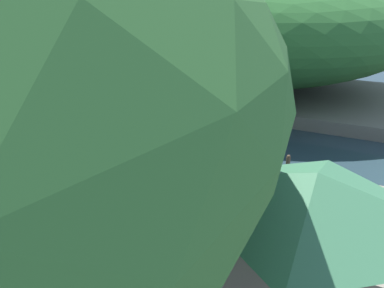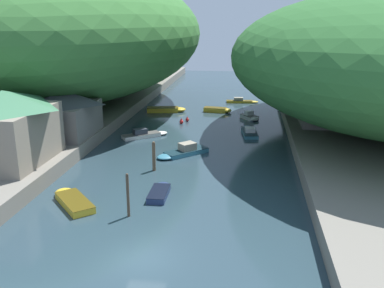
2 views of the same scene
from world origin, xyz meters
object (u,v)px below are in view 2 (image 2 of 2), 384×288
Objects in this scene: boat_white_cruiser at (182,152)px; boat_near_quay at (168,109)px; right_bank_cottage at (319,105)px; boat_open_rowboat at (145,134)px; boat_mid_channel at (72,200)px; channel_buoy_far at (181,122)px; person_on_quay at (59,142)px; boat_moored_right at (160,191)px; boat_far_right_bank at (218,110)px; waterfront_building at (6,126)px; boat_yellow_tender at (242,101)px; boat_small_dinghy at (250,117)px; boathouse_shed at (59,111)px; channel_buoy_near at (187,119)px; boat_navy_launch at (249,131)px.

boat_white_cruiser reaches higher than boat_near_quay.
right_bank_cottage is 19.32m from boat_white_cruiser.
boat_mid_channel is at bearing -39.57° from boat_open_rowboat.
person_on_quay reaches higher than channel_buoy_far.
boat_moored_right is at bearing -106.80° from person_on_quay.
boat_far_right_bank is 32.78m from boat_moored_right.
right_bank_cottage is 4.86× the size of person_on_quay.
waterfront_building reaches higher than boat_yellow_tender.
waterfront_building reaches higher than boat_small_dinghy.
boathouse_shed is 19.16m from channel_buoy_near.
boat_small_dinghy reaches higher than boat_near_quay.
channel_buoy_near is at bearing 119.52° from boat_open_rowboat.
boat_mid_channel is at bearing 31.86° from boat_small_dinghy.
waterfront_building is 1.60× the size of boat_navy_launch.
boat_white_cruiser is at bearing 5.17° from boat_near_quay.
person_on_quay is (-9.28, -18.61, 2.12)m from channel_buoy_far.
channel_buoy_near is at bearing -23.26° from boat_far_right_bank.
channel_buoy_near is (12.35, 14.11, -3.90)m from boathouse_shed.
person_on_quay is at bearing 77.83° from boat_mid_channel.
boat_moored_right is at bearing -40.43° from boathouse_shed.
channel_buoy_near is (3.94, 8.74, -0.05)m from boat_open_rowboat.
waterfront_building is at bearing 16.13° from boat_small_dinghy.
boat_white_cruiser is 12.22m from boat_navy_launch.
channel_buoy_near is (13.00, 23.65, -4.57)m from waterfront_building.
right_bank_cottage is 31.42m from person_on_quay.
boat_yellow_tender is (20.41, 38.57, -4.59)m from waterfront_building.
boat_white_cruiser is 0.93× the size of boat_navy_launch.
boat_small_dinghy is at bearing 15.80° from channel_buoy_near.
waterfront_building is 2.71× the size of boat_small_dinghy.
boat_yellow_tender is 26.24m from boat_open_rowboat.
channel_buoy_near is at bearing 67.48° from channel_buoy_far.
right_bank_cottage reaches higher than boat_near_quay.
boat_navy_launch is at bearing -31.11° from channel_buoy_near.
boat_yellow_tender is 1.57× the size of boat_small_dinghy.
right_bank_cottage is 21.93m from boat_yellow_tender.
boat_navy_launch is (7.23, 20.66, 0.03)m from boat_moored_right.
boat_mid_channel is at bearing -11.66° from boat_near_quay.
boat_yellow_tender is at bearing 80.65° from boat_moored_right.
right_bank_cottage is 26.95m from boat_moored_right.
waterfront_building is at bearing 149.45° from person_on_quay.
channel_buoy_far is (-9.48, -3.97, -0.06)m from boat_small_dinghy.
waterfront_building is 10.40m from boat_mid_channel.
boat_navy_launch is 10.11m from channel_buoy_far.
boathouse_shed is 1.54× the size of boat_white_cruiser.
boat_navy_launch is at bearing 22.70° from boathouse_shed.
boat_small_dinghy reaches higher than boat_open_rowboat.
waterfront_building is at bearing -119.19° from channel_buoy_far.
boat_far_right_bank is 0.80× the size of boat_open_rowboat.
boat_far_right_bank is (16.27, 20.87, -3.85)m from boathouse_shed.
boat_far_right_bank is 1.06× the size of boat_moored_right.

